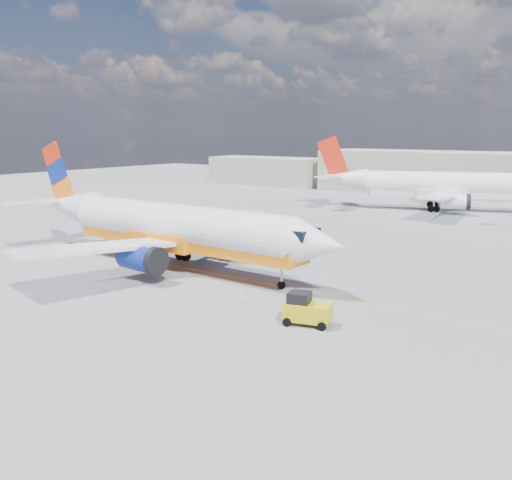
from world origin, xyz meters
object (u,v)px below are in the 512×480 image
Objects in this scene: gse_tug at (306,310)px; traffic_cone at (245,293)px; main_jet at (170,226)px; second_jet at (442,186)px.

gse_tug is 7.20m from traffic_cone.
main_jet is 67.90× the size of traffic_cone.
main_jet is at bearing 162.20° from traffic_cone.
traffic_cone is at bearing -106.99° from second_jet.
gse_tug is at bearing -20.67° from traffic_cone.
second_jet is 68.75× the size of traffic_cone.
main_jet is at bearing 145.55° from gse_tug.
second_jet is 54.23m from traffic_cone.
second_jet reaches higher than main_jet.
gse_tug is at bearing -100.48° from second_jet.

